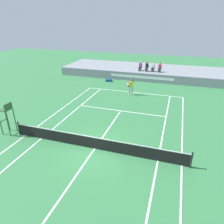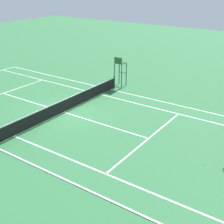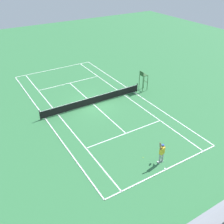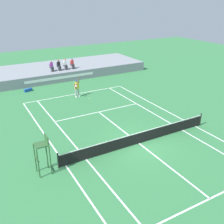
# 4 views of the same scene
# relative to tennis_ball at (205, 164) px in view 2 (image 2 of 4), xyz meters

# --- Properties ---
(ground_plane) EXTENTS (80.00, 80.00, 0.00)m
(ground_plane) POSITION_rel_tennis_ball_xyz_m (-0.70, -9.89, -0.03)
(ground_plane) COLOR #337542
(court) EXTENTS (11.08, 23.88, 0.03)m
(court) POSITION_rel_tennis_ball_xyz_m (-0.70, -9.89, -0.02)
(court) COLOR #337542
(court) RESTS_ON ground
(net) EXTENTS (11.98, 0.10, 1.07)m
(net) POSITION_rel_tennis_ball_xyz_m (-0.70, -9.89, 0.49)
(net) COLOR black
(net) RESTS_ON ground
(tennis_ball) EXTENTS (0.07, 0.07, 0.07)m
(tennis_ball) POSITION_rel_tennis_ball_xyz_m (0.00, 0.00, 0.00)
(tennis_ball) COLOR #D1E533
(tennis_ball) RESTS_ON ground
(umpire_chair) EXTENTS (0.77, 0.77, 2.44)m
(umpire_chair) POSITION_rel_tennis_ball_xyz_m (-7.47, -9.89, 1.52)
(umpire_chair) COLOR #2D562D
(umpire_chair) RESTS_ON ground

